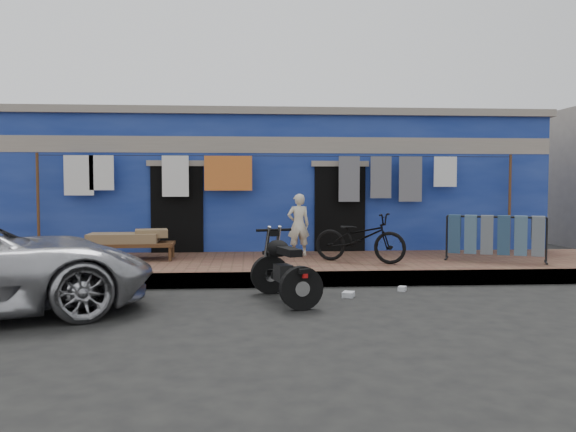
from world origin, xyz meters
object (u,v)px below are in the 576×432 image
object	(u,v)px
motorcycle	(284,266)
seated_person	(298,225)
charpoy	(133,245)
jeans_rack	(495,238)
bicycle	(360,232)

from	to	relation	value
motorcycle	seated_person	bearing A→B (deg)	64.00
seated_person	charpoy	size ratio (longest dim) A/B	0.75
charpoy	jeans_rack	xyz separation A→B (m)	(6.86, -0.69, 0.17)
motorcycle	charpoy	bearing A→B (deg)	115.72
seated_person	bicycle	bearing A→B (deg)	127.42
bicycle	charpoy	distance (m)	4.34
seated_person	jeans_rack	size ratio (longest dim) A/B	0.68
bicycle	motorcycle	distance (m)	2.74
seated_person	jeans_rack	world-z (taller)	seated_person
bicycle	charpoy	world-z (taller)	bicycle
charpoy	jeans_rack	distance (m)	6.90
motorcycle	charpoy	xyz separation A→B (m)	(-2.74, 2.91, 0.02)
bicycle	charpoy	size ratio (longest dim) A/B	1.03
motorcycle	bicycle	bearing A→B (deg)	38.01
motorcycle	jeans_rack	distance (m)	4.69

